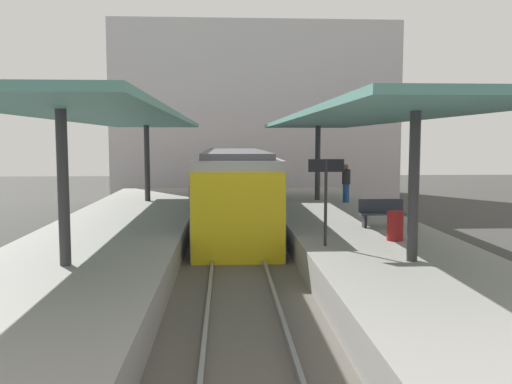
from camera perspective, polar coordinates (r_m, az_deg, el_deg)
name	(u,v)px	position (r m, az deg, el deg)	size (l,w,h in m)	color
ground_plane	(237,259)	(17.13, -1.98, -7.01)	(80.00, 80.00, 0.00)	#383835
platform_left	(113,245)	(17.37, -14.68, -5.33)	(4.40, 28.00, 1.00)	gray
platform_right	(358,242)	(17.52, 10.59, -5.15)	(4.40, 28.00, 1.00)	gray
track_ballast	(237,256)	(17.11, -1.98, -6.68)	(3.20, 28.00, 0.20)	#59544C
rail_near_side	(214,251)	(17.07, -4.41, -6.14)	(0.08, 28.00, 0.14)	slate
rail_far_side	(260,250)	(17.10, 0.44, -6.10)	(0.08, 28.00, 0.14)	slate
commuter_train	(235,191)	(21.06, -2.25, 0.09)	(2.78, 11.77, 3.10)	#ADADB2
canopy_left	(119,119)	(18.46, -14.10, 7.39)	(4.18, 21.00, 3.50)	#333335
canopy_right	(350,120)	(18.60, 9.76, 7.40)	(4.18, 21.00, 3.48)	#333335
platform_bench	(382,212)	(17.39, 12.94, -2.06)	(1.40, 0.41, 0.86)	black
platform_sign	(326,182)	(13.91, 7.28, 0.99)	(0.90, 0.08, 2.21)	#262628
litter_bin	(395,226)	(15.18, 14.26, -3.41)	(0.44, 0.44, 0.80)	maroon
passenger_near_bench	(346,183)	(23.95, 9.35, 0.97)	(0.36, 0.36, 1.65)	navy
station_building_backdrop	(254,113)	(36.82, -0.17, 8.25)	(18.00, 6.00, 11.00)	#B7B2B7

